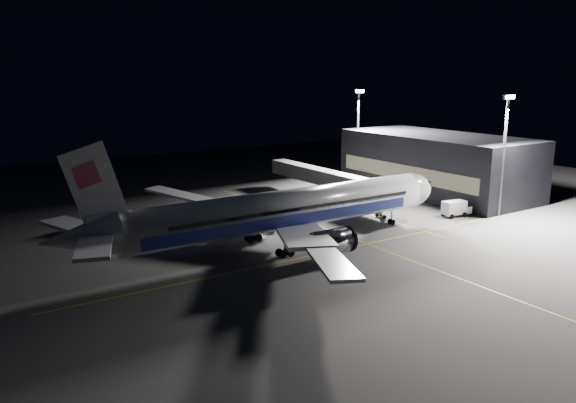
{
  "coord_description": "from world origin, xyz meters",
  "views": [
    {
      "loc": [
        -42.13,
        -64.78,
        24.01
      ],
      "look_at": [
        1.22,
        1.38,
        6.0
      ],
      "focal_mm": 35.0,
      "sensor_mm": 36.0,
      "label": 1
    }
  ],
  "objects_px": {
    "service_truck": "(456,208)",
    "safety_cone_b": "(254,224)",
    "baggage_tug": "(254,228)",
    "floodlight_mast_north": "(358,127)",
    "safety_cone_a": "(301,231)",
    "airliner": "(280,211)",
    "jet_bridge": "(332,179)",
    "floodlight_mast_south": "(504,145)",
    "safety_cone_c": "(224,245)"
  },
  "relations": [
    {
      "from": "service_truck",
      "to": "baggage_tug",
      "type": "height_order",
      "value": "service_truck"
    },
    {
      "from": "floodlight_mast_north",
      "to": "baggage_tug",
      "type": "distance_m",
      "value": 48.76
    },
    {
      "from": "airliner",
      "to": "service_truck",
      "type": "relative_size",
      "value": 11.15
    },
    {
      "from": "service_truck",
      "to": "safety_cone_b",
      "type": "xyz_separation_m",
      "value": [
        -32.4,
        13.61,
        -1.17
      ]
    },
    {
      "from": "floodlight_mast_north",
      "to": "safety_cone_c",
      "type": "xyz_separation_m",
      "value": [
        -48.0,
        -27.99,
        -12.1
      ]
    },
    {
      "from": "floodlight_mast_north",
      "to": "floodlight_mast_south",
      "type": "distance_m",
      "value": 38.0
    },
    {
      "from": "safety_cone_a",
      "to": "safety_cone_c",
      "type": "xyz_separation_m",
      "value": [
        -13.3,
        0.0,
        -0.0
      ]
    },
    {
      "from": "airliner",
      "to": "jet_bridge",
      "type": "distance_m",
      "value": 29.31
    },
    {
      "from": "floodlight_mast_north",
      "to": "safety_cone_c",
      "type": "height_order",
      "value": "floodlight_mast_north"
    },
    {
      "from": "service_truck",
      "to": "safety_cone_c",
      "type": "height_order",
      "value": "service_truck"
    },
    {
      "from": "safety_cone_b",
      "to": "safety_cone_c",
      "type": "height_order",
      "value": "safety_cone_b"
    },
    {
      "from": "floodlight_mast_south",
      "to": "safety_cone_b",
      "type": "xyz_separation_m",
      "value": [
        -38.7,
        17.57,
        -12.08
      ]
    },
    {
      "from": "baggage_tug",
      "to": "safety_cone_b",
      "type": "bearing_deg",
      "value": 48.18
    },
    {
      "from": "baggage_tug",
      "to": "airliner",
      "type": "bearing_deg",
      "value": -102.78
    },
    {
      "from": "floodlight_mast_north",
      "to": "baggage_tug",
      "type": "bearing_deg",
      "value": -149.56
    },
    {
      "from": "jet_bridge",
      "to": "service_truck",
      "type": "height_order",
      "value": "jet_bridge"
    },
    {
      "from": "floodlight_mast_north",
      "to": "airliner",
      "type": "bearing_deg",
      "value": -142.09
    },
    {
      "from": "service_truck",
      "to": "safety_cone_a",
      "type": "bearing_deg",
      "value": 173.89
    },
    {
      "from": "jet_bridge",
      "to": "safety_cone_b",
      "type": "relative_size",
      "value": 59.95
    },
    {
      "from": "jet_bridge",
      "to": "baggage_tug",
      "type": "height_order",
      "value": "jet_bridge"
    },
    {
      "from": "airliner",
      "to": "jet_bridge",
      "type": "xyz_separation_m",
      "value": [
        23.08,
        18.06,
        -0.58
      ]
    },
    {
      "from": "floodlight_mast_north",
      "to": "service_truck",
      "type": "height_order",
      "value": "floodlight_mast_north"
    },
    {
      "from": "jet_bridge",
      "to": "service_truck",
      "type": "bearing_deg",
      "value": -59.8
    },
    {
      "from": "safety_cone_a",
      "to": "safety_cone_b",
      "type": "height_order",
      "value": "safety_cone_b"
    },
    {
      "from": "airliner",
      "to": "safety_cone_c",
      "type": "relative_size",
      "value": 111.61
    },
    {
      "from": "service_truck",
      "to": "safety_cone_b",
      "type": "relative_size",
      "value": 9.61
    },
    {
      "from": "safety_cone_c",
      "to": "safety_cone_a",
      "type": "bearing_deg",
      "value": 0.0
    },
    {
      "from": "safety_cone_b",
      "to": "service_truck",
      "type": "bearing_deg",
      "value": -22.78
    },
    {
      "from": "safety_cone_c",
      "to": "baggage_tug",
      "type": "bearing_deg",
      "value": 29.11
    },
    {
      "from": "floodlight_mast_north",
      "to": "floodlight_mast_south",
      "type": "bearing_deg",
      "value": -90.0
    },
    {
      "from": "safety_cone_a",
      "to": "floodlight_mast_south",
      "type": "bearing_deg",
      "value": -16.1
    },
    {
      "from": "floodlight_mast_south",
      "to": "baggage_tug",
      "type": "distance_m",
      "value": 44.7
    },
    {
      "from": "airliner",
      "to": "safety_cone_b",
      "type": "relative_size",
      "value": 107.14
    },
    {
      "from": "safety_cone_b",
      "to": "safety_cone_c",
      "type": "relative_size",
      "value": 1.04
    },
    {
      "from": "baggage_tug",
      "to": "safety_cone_a",
      "type": "distance_m",
      "value": 7.33
    },
    {
      "from": "airliner",
      "to": "baggage_tug",
      "type": "distance_m",
      "value": 9.15
    },
    {
      "from": "airliner",
      "to": "floodlight_mast_north",
      "type": "height_order",
      "value": "floodlight_mast_north"
    },
    {
      "from": "safety_cone_b",
      "to": "floodlight_mast_south",
      "type": "bearing_deg",
      "value": -24.42
    },
    {
      "from": "airliner",
      "to": "jet_bridge",
      "type": "bearing_deg",
      "value": 38.04
    },
    {
      "from": "airliner",
      "to": "safety_cone_b",
      "type": "xyz_separation_m",
      "value": [
        2.38,
        11.55,
        -4.88
      ]
    },
    {
      "from": "service_truck",
      "to": "safety_cone_c",
      "type": "distance_m",
      "value": 42.16
    },
    {
      "from": "jet_bridge",
      "to": "safety_cone_c",
      "type": "height_order",
      "value": "jet_bridge"
    },
    {
      "from": "floodlight_mast_south",
      "to": "safety_cone_a",
      "type": "relative_size",
      "value": 36.99
    },
    {
      "from": "safety_cone_b",
      "to": "safety_cone_a",
      "type": "bearing_deg",
      "value": -62.1
    },
    {
      "from": "jet_bridge",
      "to": "safety_cone_b",
      "type": "height_order",
      "value": "jet_bridge"
    },
    {
      "from": "floodlight_mast_north",
      "to": "safety_cone_a",
      "type": "distance_m",
      "value": 46.19
    },
    {
      "from": "baggage_tug",
      "to": "safety_cone_b",
      "type": "distance_m",
      "value": 4.17
    },
    {
      "from": "safety_cone_a",
      "to": "safety_cone_c",
      "type": "bearing_deg",
      "value": 180.0
    },
    {
      "from": "airliner",
      "to": "safety_cone_b",
      "type": "height_order",
      "value": "airliner"
    },
    {
      "from": "service_truck",
      "to": "safety_cone_b",
      "type": "distance_m",
      "value": 35.16
    }
  ]
}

